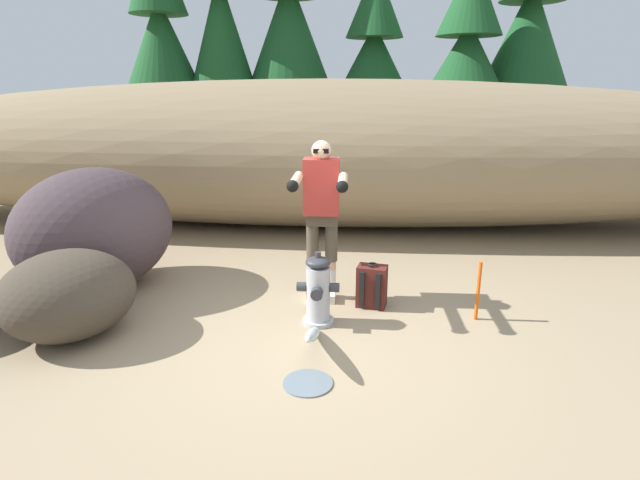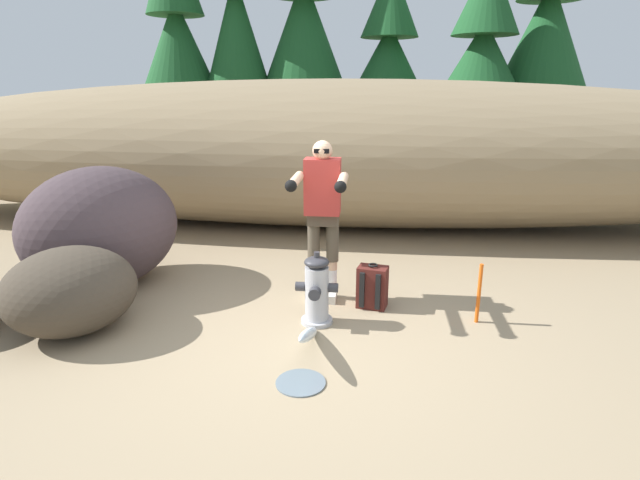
{
  "view_description": "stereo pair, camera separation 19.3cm",
  "coord_description": "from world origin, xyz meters",
  "views": [
    {
      "loc": [
        0.52,
        -4.11,
        2.2
      ],
      "look_at": [
        0.18,
        0.65,
        0.75
      ],
      "focal_mm": 28.31,
      "sensor_mm": 36.0,
      "label": 1
    },
    {
      "loc": [
        0.71,
        -4.09,
        2.2
      ],
      "look_at": [
        0.18,
        0.65,
        0.75
      ],
      "focal_mm": 28.31,
      "sensor_mm": 36.0,
      "label": 2
    }
  ],
  "objects": [
    {
      "name": "ground_plane",
      "position": [
        0.0,
        0.0,
        -0.02
      ],
      "size": [
        56.0,
        56.0,
        0.04
      ],
      "primitive_type": "cube",
      "color": "#998466"
    },
    {
      "name": "dirt_embankment",
      "position": [
        0.0,
        4.16,
        1.17
      ],
      "size": [
        17.46,
        3.2,
        2.33
      ],
      "primitive_type": "ellipsoid",
      "color": "#897556",
      "rests_on": "ground_plane"
    },
    {
      "name": "fire_hydrant",
      "position": [
        0.18,
        0.34,
        0.33
      ],
      "size": [
        0.41,
        0.36,
        0.72
      ],
      "color": "#B2B2B7",
      "rests_on": "ground_plane"
    },
    {
      "name": "hydrant_water_jet",
      "position": [
        0.18,
        -0.34,
        0.16
      ],
      "size": [
        0.39,
        1.12,
        0.46
      ],
      "color": "silver",
      "rests_on": "ground_plane"
    },
    {
      "name": "utility_worker",
      "position": [
        0.17,
        0.9,
        1.08
      ],
      "size": [
        0.55,
        0.98,
        1.7
      ],
      "rotation": [
        0.0,
        0.0,
        -1.56
      ],
      "color": "beige",
      "rests_on": "ground_plane"
    },
    {
      "name": "spare_backpack",
      "position": [
        0.71,
        0.79,
        0.22
      ],
      "size": [
        0.34,
        0.33,
        0.47
      ],
      "rotation": [
        0.0,
        0.0,
        1.36
      ],
      "color": "#511E19",
      "rests_on": "ground_plane"
    },
    {
      "name": "boulder_large",
      "position": [
        -2.34,
        1.04,
        0.69
      ],
      "size": [
        2.14,
        2.24,
        1.38
      ],
      "primitive_type": "ellipsoid",
      "rotation": [
        0.0,
        0.0,
        4.13
      ],
      "color": "#44363A",
      "rests_on": "ground_plane"
    },
    {
      "name": "boulder_small",
      "position": [
        -2.06,
        -0.07,
        0.4
      ],
      "size": [
        1.62,
        1.62,
        0.8
      ],
      "primitive_type": "ellipsoid",
      "rotation": [
        0.0,
        0.0,
        3.92
      ],
      "color": "#41382D",
      "rests_on": "ground_plane"
    },
    {
      "name": "pine_tree_far_left",
      "position": [
        -4.75,
        9.97,
        3.64
      ],
      "size": [
        2.37,
        2.37,
        6.37
      ],
      "color": "#47331E",
      "rests_on": "ground_plane"
    },
    {
      "name": "pine_tree_left",
      "position": [
        -3.14,
        10.1,
        4.04
      ],
      "size": [
        2.05,
        2.05,
        7.35
      ],
      "color": "#47331E",
      "rests_on": "ground_plane"
    },
    {
      "name": "pine_tree_center",
      "position": [
        -1.36,
        10.44,
        4.01
      ],
      "size": [
        2.77,
        2.77,
        7.44
      ],
      "color": "#47331E",
      "rests_on": "ground_plane"
    },
    {
      "name": "pine_tree_right",
      "position": [
        0.94,
        10.48,
        3.16
      ],
      "size": [
        2.39,
        2.39,
        5.31
      ],
      "color": "#47331E",
      "rests_on": "ground_plane"
    },
    {
      "name": "pine_tree_far_right",
      "position": [
        3.21,
        9.43,
        3.09
      ],
      "size": [
        2.49,
        2.49,
        5.23
      ],
      "color": "#47331E",
      "rests_on": "ground_plane"
    },
    {
      "name": "pine_tree_ridge_end",
      "position": [
        4.83,
        10.03,
        3.83
      ],
      "size": [
        2.5,
        2.5,
        6.75
      ],
      "color": "#47331E",
      "rests_on": "ground_plane"
    },
    {
      "name": "survey_stake",
      "position": [
        1.73,
        0.53,
        0.3
      ],
      "size": [
        0.04,
        0.04,
        0.6
      ],
      "primitive_type": "cylinder",
      "color": "#E55914",
      "rests_on": "ground_plane"
    }
  ]
}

